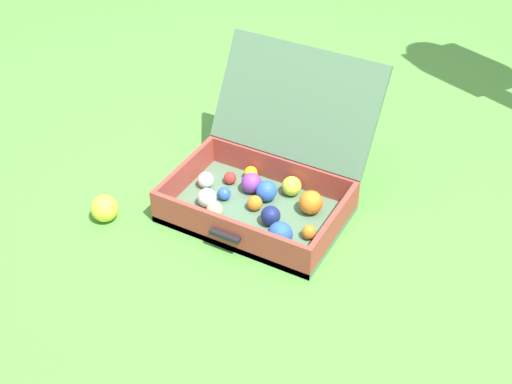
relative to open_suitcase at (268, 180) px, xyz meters
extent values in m
plane|color=#4C8C38|center=(0.04, -0.07, -0.11)|extent=(16.00, 16.00, 0.00)
cube|color=#4C7051|center=(0.00, -0.08, -0.09)|extent=(0.60, 0.40, 0.03)
cube|color=#9E3D33|center=(-0.30, -0.08, -0.04)|extent=(0.02, 0.40, 0.13)
cube|color=#9E3D33|center=(0.29, -0.08, -0.04)|extent=(0.02, 0.40, 0.13)
cube|color=#9E3D33|center=(0.00, -0.27, -0.04)|extent=(0.57, 0.02, 0.13)
cube|color=#9E3D33|center=(0.00, 0.11, -0.04)|extent=(0.57, 0.02, 0.13)
cube|color=#4C7051|center=(0.00, 0.22, 0.20)|extent=(0.60, 0.22, 0.36)
cube|color=black|center=(0.00, -0.29, -0.04)|extent=(0.11, 0.02, 0.02)
sphere|color=navy|center=(0.07, -0.12, -0.05)|extent=(0.07, 0.07, 0.07)
sphere|color=#CCDB38|center=(0.06, 0.06, -0.05)|extent=(0.07, 0.07, 0.07)
sphere|color=white|center=(-0.17, -0.14, -0.05)|extent=(0.07, 0.07, 0.07)
sphere|color=#D1B784|center=(-0.11, -0.18, -0.05)|extent=(0.06, 0.06, 0.06)
sphere|color=purple|center=(-0.07, 0.01, -0.04)|extent=(0.07, 0.07, 0.07)
sphere|color=orange|center=(0.17, 0.00, -0.04)|extent=(0.08, 0.08, 0.08)
sphere|color=red|center=(-0.16, 0.01, -0.06)|extent=(0.05, 0.05, 0.05)
sphere|color=orange|center=(0.22, -0.12, -0.06)|extent=(0.05, 0.05, 0.05)
sphere|color=white|center=(-0.23, -0.05, -0.05)|extent=(0.06, 0.06, 0.06)
sphere|color=orange|center=(-0.01, -0.08, -0.05)|extent=(0.05, 0.05, 0.05)
sphere|color=yellow|center=(-0.11, 0.07, -0.06)|extent=(0.05, 0.05, 0.05)
sphere|color=blue|center=(0.15, -0.19, -0.04)|extent=(0.08, 0.08, 0.08)
sphere|color=blue|center=(0.00, -0.01, -0.04)|extent=(0.08, 0.08, 0.08)
sphere|color=blue|center=(-0.13, -0.08, -0.06)|extent=(0.05, 0.05, 0.05)
sphere|color=#CCDB38|center=(-0.46, -0.35, -0.06)|extent=(0.10, 0.10, 0.10)
camera|label=1|loc=(0.89, -1.71, 1.47)|focal=48.60mm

